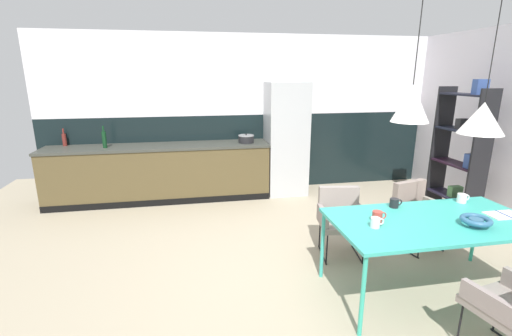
{
  "coord_description": "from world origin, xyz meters",
  "views": [
    {
      "loc": [
        -0.96,
        -2.97,
        2.0
      ],
      "look_at": [
        -0.26,
        0.81,
        0.97
      ],
      "focal_mm": 24.71,
      "sensor_mm": 36.0,
      "label": 1
    }
  ],
  "objects_px": {
    "mug_short_terracotta": "(378,216)",
    "pendant_lamp_over_table_near": "(411,104)",
    "armchair_head_of_table": "(416,207)",
    "mug_glass_clear": "(376,222)",
    "fruit_bowl": "(476,220)",
    "bottle_spice_small": "(104,139)",
    "open_shelf_unit": "(461,149)",
    "open_book": "(504,215)",
    "pendant_lamp_over_table_far": "(482,118)",
    "mug_wide_latte": "(394,203)",
    "armchair_far_side": "(341,213)",
    "mug_tall_blue": "(462,198)",
    "cooking_pot": "(246,139)",
    "refrigerator_column": "(286,139)",
    "bottle_oil_tall": "(64,139)",
    "dining_table": "(433,224)"
  },
  "relations": [
    {
      "from": "mug_short_terracotta",
      "to": "pendant_lamp_over_table_near",
      "type": "relative_size",
      "value": 0.14
    },
    {
      "from": "armchair_head_of_table",
      "to": "mug_glass_clear",
      "type": "distance_m",
      "value": 1.44
    },
    {
      "from": "fruit_bowl",
      "to": "bottle_spice_small",
      "type": "distance_m",
      "value": 4.89
    },
    {
      "from": "open_shelf_unit",
      "to": "open_book",
      "type": "bearing_deg",
      "value": -28.82
    },
    {
      "from": "fruit_bowl",
      "to": "mug_short_terracotta",
      "type": "relative_size",
      "value": 1.9
    },
    {
      "from": "bottle_spice_small",
      "to": "mug_glass_clear",
      "type": "bearing_deg",
      "value": -47.61
    },
    {
      "from": "open_shelf_unit",
      "to": "pendant_lamp_over_table_far",
      "type": "xyz_separation_m",
      "value": [
        -1.28,
        -1.65,
        0.66
      ]
    },
    {
      "from": "open_book",
      "to": "mug_wide_latte",
      "type": "distance_m",
      "value": 0.96
    },
    {
      "from": "armchair_far_side",
      "to": "pendant_lamp_over_table_far",
      "type": "xyz_separation_m",
      "value": [
        0.86,
        -0.83,
        1.15
      ]
    },
    {
      "from": "mug_tall_blue",
      "to": "cooking_pot",
      "type": "xyz_separation_m",
      "value": [
        -1.79,
        2.71,
        0.19
      ]
    },
    {
      "from": "open_book",
      "to": "fruit_bowl",
      "type": "bearing_deg",
      "value": -160.67
    },
    {
      "from": "mug_wide_latte",
      "to": "bottle_spice_small",
      "type": "distance_m",
      "value": 4.21
    },
    {
      "from": "armchair_head_of_table",
      "to": "pendant_lamp_over_table_near",
      "type": "bearing_deg",
      "value": 33.32
    },
    {
      "from": "armchair_head_of_table",
      "to": "fruit_bowl",
      "type": "height_order",
      "value": "fruit_bowl"
    },
    {
      "from": "mug_wide_latte",
      "to": "cooking_pot",
      "type": "xyz_separation_m",
      "value": [
        -1.04,
        2.7,
        0.19
      ]
    },
    {
      "from": "refrigerator_column",
      "to": "bottle_spice_small",
      "type": "bearing_deg",
      "value": -179.06
    },
    {
      "from": "fruit_bowl",
      "to": "open_book",
      "type": "distance_m",
      "value": 0.47
    },
    {
      "from": "mug_wide_latte",
      "to": "pendant_lamp_over_table_far",
      "type": "xyz_separation_m",
      "value": [
        0.55,
        -0.31,
        0.85
      ]
    },
    {
      "from": "bottle_oil_tall",
      "to": "bottle_spice_small",
      "type": "height_order",
      "value": "bottle_spice_small"
    },
    {
      "from": "fruit_bowl",
      "to": "mug_tall_blue",
      "type": "bearing_deg",
      "value": 59.75
    },
    {
      "from": "mug_glass_clear",
      "to": "mug_tall_blue",
      "type": "relative_size",
      "value": 0.91
    },
    {
      "from": "dining_table",
      "to": "bottle_oil_tall",
      "type": "bearing_deg",
      "value": 140.91
    },
    {
      "from": "open_shelf_unit",
      "to": "cooking_pot",
      "type": "bearing_deg",
      "value": -115.31
    },
    {
      "from": "armchair_far_side",
      "to": "mug_glass_clear",
      "type": "relative_size",
      "value": 6.26
    },
    {
      "from": "open_book",
      "to": "bottle_oil_tall",
      "type": "height_order",
      "value": "bottle_oil_tall"
    },
    {
      "from": "refrigerator_column",
      "to": "open_shelf_unit",
      "type": "distance_m",
      "value": 2.59
    },
    {
      "from": "armchair_head_of_table",
      "to": "bottle_spice_small",
      "type": "relative_size",
      "value": 2.27
    },
    {
      "from": "open_shelf_unit",
      "to": "bottle_spice_small",
      "type": "bearing_deg",
      "value": -104.85
    },
    {
      "from": "bottle_oil_tall",
      "to": "mug_wide_latte",
      "type": "bearing_deg",
      "value": -37.27
    },
    {
      "from": "bottle_oil_tall",
      "to": "cooking_pot",
      "type": "bearing_deg",
      "value": -5.12
    },
    {
      "from": "bottle_spice_small",
      "to": "pendant_lamp_over_table_near",
      "type": "height_order",
      "value": "pendant_lamp_over_table_near"
    },
    {
      "from": "mug_tall_blue",
      "to": "bottle_spice_small",
      "type": "height_order",
      "value": "bottle_spice_small"
    },
    {
      "from": "dining_table",
      "to": "pendant_lamp_over_table_far",
      "type": "distance_m",
      "value": 1.01
    },
    {
      "from": "armchair_far_side",
      "to": "mug_short_terracotta",
      "type": "xyz_separation_m",
      "value": [
        -0.03,
        -0.82,
        0.3
      ]
    },
    {
      "from": "mug_short_terracotta",
      "to": "bottle_oil_tall",
      "type": "relative_size",
      "value": 0.48
    },
    {
      "from": "refrigerator_column",
      "to": "mug_short_terracotta",
      "type": "distance_m",
      "value": 3.03
    },
    {
      "from": "refrigerator_column",
      "to": "cooking_pot",
      "type": "xyz_separation_m",
      "value": [
        -0.69,
        -0.03,
        0.03
      ]
    },
    {
      "from": "refrigerator_column",
      "to": "armchair_head_of_table",
      "type": "distance_m",
      "value": 2.45
    },
    {
      "from": "armchair_far_side",
      "to": "mug_short_terracotta",
      "type": "relative_size",
      "value": 5.71
    },
    {
      "from": "armchair_far_side",
      "to": "bottle_spice_small",
      "type": "height_order",
      "value": "bottle_spice_small"
    },
    {
      "from": "open_book",
      "to": "mug_short_terracotta",
      "type": "distance_m",
      "value": 1.23
    },
    {
      "from": "pendant_lamp_over_table_near",
      "to": "pendant_lamp_over_table_far",
      "type": "relative_size",
      "value": 0.88
    },
    {
      "from": "armchair_far_side",
      "to": "fruit_bowl",
      "type": "bearing_deg",
      "value": 134.48
    },
    {
      "from": "armchair_head_of_table",
      "to": "mug_short_terracotta",
      "type": "relative_size",
      "value": 5.8
    },
    {
      "from": "open_book",
      "to": "mug_glass_clear",
      "type": "relative_size",
      "value": 2.51
    },
    {
      "from": "dining_table",
      "to": "bottle_oil_tall",
      "type": "height_order",
      "value": "bottle_oil_tall"
    },
    {
      "from": "cooking_pot",
      "to": "fruit_bowl",
      "type": "bearing_deg",
      "value": -65.31
    },
    {
      "from": "cooking_pot",
      "to": "open_shelf_unit",
      "type": "distance_m",
      "value": 3.18
    },
    {
      "from": "open_book",
      "to": "bottle_spice_small",
      "type": "height_order",
      "value": "bottle_spice_small"
    },
    {
      "from": "bottle_spice_small",
      "to": "pendant_lamp_over_table_near",
      "type": "distance_m",
      "value": 4.38
    }
  ]
}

